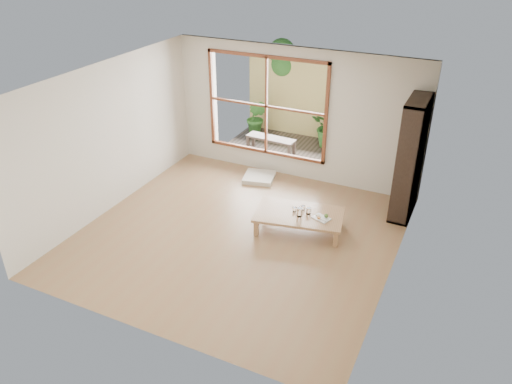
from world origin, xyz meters
TOP-DOWN VIEW (x-y plane):
  - ground at (0.00, 0.00)m, footprint 5.00×5.00m
  - low_table at (0.85, 0.56)m, footprint 1.59×1.08m
  - floor_cushion at (-0.55, 1.98)m, footprint 0.71×0.71m
  - bookshelf at (2.31, 1.90)m, footprint 0.34×0.95m
  - glass_tall at (0.88, 0.48)m, footprint 0.09×0.09m
  - glass_mid at (0.99, 0.62)m, footprint 0.08×0.08m
  - glass_short at (0.86, 0.70)m, footprint 0.06×0.06m
  - glass_small at (0.75, 0.59)m, footprint 0.06×0.06m
  - food_tray at (1.24, 0.57)m, footprint 0.33×0.28m
  - deck at (-0.60, 3.56)m, footprint 2.80×2.00m
  - garden_bench at (-0.86, 3.26)m, footprint 1.13×0.40m
  - bamboo_fence at (-0.60, 4.56)m, footprint 2.80×0.06m
  - shrub_right at (0.25, 4.15)m, footprint 1.03×0.93m
  - shrub_left at (-1.57, 4.02)m, footprint 0.54×0.46m
  - garden_tree at (-1.28, 4.86)m, footprint 1.04×0.85m

SIDE VIEW (x-z plane):
  - ground at x=0.00m, z-range 0.00..0.00m
  - deck at x=-0.60m, z-range -0.03..0.03m
  - floor_cushion at x=-0.55m, z-range 0.00..0.09m
  - low_table at x=0.85m, z-range 0.12..0.44m
  - garden_bench at x=-0.86m, z-range 0.14..0.49m
  - food_tray at x=1.24m, z-range 0.30..0.38m
  - glass_short at x=0.86m, z-range 0.32..0.40m
  - glass_small at x=0.75m, z-range 0.32..0.40m
  - glass_mid at x=0.99m, z-range 0.32..0.43m
  - glass_tall at x=0.88m, z-range 0.32..0.48m
  - shrub_left at x=-1.57m, z-range 0.03..0.94m
  - shrub_right at x=0.25m, z-range 0.02..1.01m
  - bamboo_fence at x=-0.60m, z-range 0.00..1.80m
  - bookshelf at x=2.31m, z-range 0.00..2.10m
  - garden_tree at x=-1.28m, z-range 0.52..2.74m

